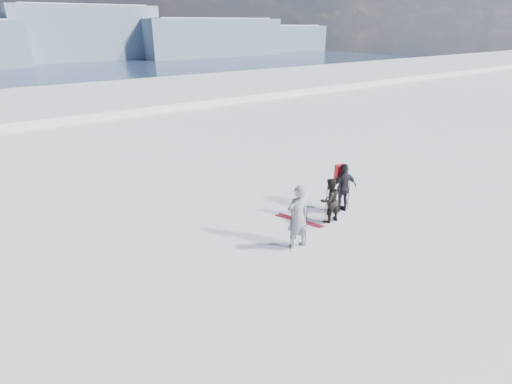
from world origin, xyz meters
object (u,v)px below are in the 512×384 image
Objects in this scene: skier_pack at (343,188)px; skis_loose at (299,220)px; skier_dark at (329,200)px; skier_grey at (298,217)px.

skier_pack is 1.95m from skis_loose.
skier_dark is 0.93× the size of skis_loose.
skier_pack is (2.87, 0.95, -0.10)m from skier_grey.
skier_dark reaches higher than skis_loose.
skier_grey reaches higher than skis_loose.
skier_dark is at bearing 29.47° from skier_pack.
skier_grey is 1.92m from skis_loose.
skis_loose is at bearing -127.54° from skier_grey.
skier_pack is at bearing -161.29° from skier_dark.
skier_grey is at bearing -133.39° from skis_loose.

